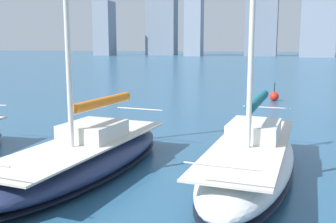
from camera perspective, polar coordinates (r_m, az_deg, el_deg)
The scene contains 4 objects.
city_skyline at distance 165.71m, azimuth 18.79°, elevation 13.84°, with size 163.06×23.12×50.30m.
sailboat_teal at distance 12.85m, azimuth 11.94°, elevation -6.58°, with size 3.05×9.57×9.91m.
sailboat_orange at distance 13.35m, azimuth -11.87°, elevation -6.22°, with size 3.55×9.36×9.73m.
channel_buoy at distance 31.31m, azimuth 15.16°, elevation 2.15°, with size 0.70×0.70×1.40m.
Camera 1 is at (-3.20, 4.49, 4.19)m, focal length 42.00 mm.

